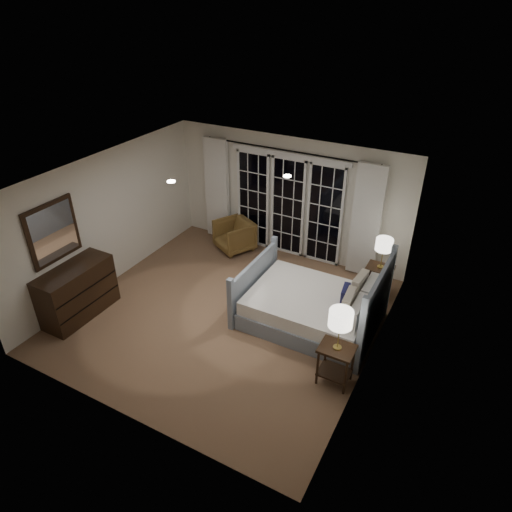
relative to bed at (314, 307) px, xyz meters
The scene contains 20 objects.
floor 1.54m from the bed, 160.41° to the right, with size 5.00×5.00×0.00m, color brown.
ceiling 2.64m from the bed, 160.41° to the right, with size 5.00×5.00×0.00m, color silver.
wall_left 4.06m from the bed, behind, with size 0.02×5.00×2.50m, color silver.
wall_right 1.51m from the bed, 24.96° to the right, with size 0.02×5.00×2.50m, color silver.
wall_back 2.62m from the bed, 125.37° to the left, with size 5.00×0.02×2.50m, color silver.
wall_front 3.45m from the bed, 115.25° to the right, with size 5.00×0.02×2.50m, color silver.
french_doors 2.53m from the bed, 125.93° to the left, with size 2.50×0.04×2.20m.
curtain_rod 3.05m from the bed, 126.77° to the left, with size 0.03×0.03×3.50m, color black.
curtain_left 3.69m from the bed, 148.55° to the left, with size 0.55×0.10×2.25m, color silver.
curtain_right 2.06m from the bed, 82.91° to the left, with size 0.55×0.10×2.25m, color silver.
downlight_a 2.25m from the bed, behind, with size 0.12×0.12×0.01m, color white.
downlight_b 3.09m from the bed, 155.85° to the right, with size 0.12×0.12×0.01m, color white.
bed is the anchor object (origin of this frame).
nightstand_left 1.35m from the bed, 54.87° to the right, with size 0.49×0.39×0.64m.
nightstand_right 1.49m from the bed, 60.20° to the left, with size 0.48×0.38×0.62m.
lamp_left 1.58m from the bed, 54.87° to the right, with size 0.33×0.33×0.64m.
lamp_right 1.66m from the bed, 60.20° to the left, with size 0.30×0.30×0.58m.
armchair 2.89m from the bed, 147.96° to the left, with size 0.71×0.73×0.67m, color brown.
dresser 4.02m from the bed, 155.14° to the right, with size 0.56×1.32×0.94m.
mirror 4.41m from the bed, 156.48° to the right, with size 0.05×0.85×1.00m.
Camera 1 is at (3.46, -5.33, 4.96)m, focal length 32.00 mm.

